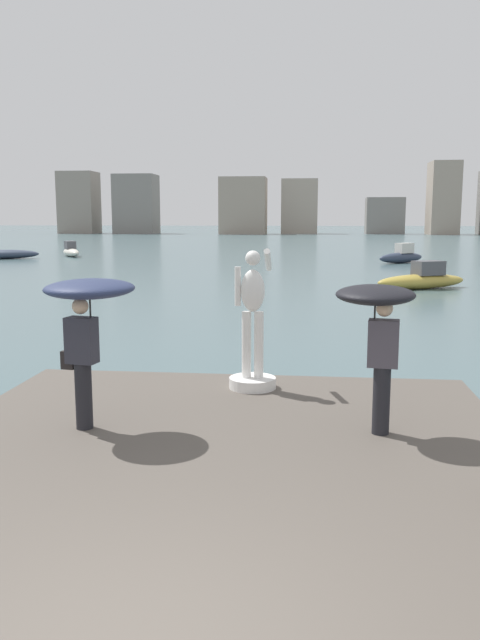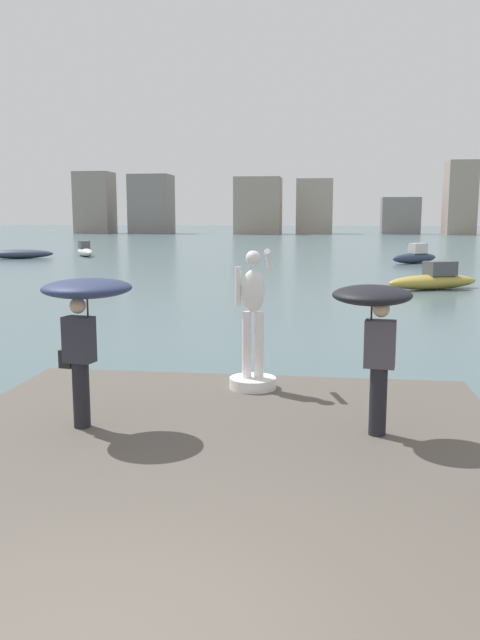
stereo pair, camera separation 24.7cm
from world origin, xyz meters
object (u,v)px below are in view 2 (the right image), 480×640
object	(u,v)px
onlooker_right	(374,317)
statue_white_figure	(253,338)
boat_leftward	(434,280)
boat_mid	(19,254)
boat_far	(415,256)
onlooker_left	(85,307)
boat_near	(85,251)

from	to	relation	value
onlooker_right	statue_white_figure	bearing A→B (deg)	131.12
boat_leftward	onlooker_right	bearing A→B (deg)	-101.09
onlooker_right	boat_mid	bearing A→B (deg)	121.76
boat_mid	onlooker_right	bearing A→B (deg)	-58.24
boat_far	onlooker_left	bearing A→B (deg)	-103.60
boat_mid	boat_far	size ratio (longest dim) A/B	1.41
boat_near	boat_mid	world-z (taller)	boat_near
statue_white_figure	boat_leftward	bearing A→B (deg)	72.83
statue_white_figure	onlooker_right	bearing A→B (deg)	-48.88
boat_near	boat_leftward	bearing A→B (deg)	-41.39
boat_near	boat_mid	size ratio (longest dim) A/B	0.74
boat_near	boat_mid	xyz separation A→B (m)	(-3.91, -3.60, -0.11)
onlooker_left	statue_white_figure	bearing A→B (deg)	49.35
onlooker_left	boat_mid	bearing A→B (deg)	117.53
statue_white_figure	boat_leftward	size ratio (longest dim) A/B	0.51
boat_near	onlooker_left	bearing A→B (deg)	-68.91
boat_mid	boat_leftward	world-z (taller)	boat_leftward
statue_white_figure	boat_mid	bearing A→B (deg)	121.18
statue_white_figure	onlooker_left	size ratio (longest dim) A/B	1.15
statue_white_figure	boat_mid	size ratio (longest dim) A/B	0.43
onlooker_left	boat_leftward	world-z (taller)	onlooker_left
onlooker_left	boat_far	world-z (taller)	onlooker_left
onlooker_right	boat_far	world-z (taller)	onlooker_right
boat_mid	boat_far	bearing A→B (deg)	-2.42
boat_mid	boat_far	world-z (taller)	boat_far
boat_mid	boat_far	xyz separation A→B (m)	(29.53, -1.25, 0.13)
statue_white_figure	boat_near	xyz separation A→B (m)	(-18.39, 40.45, -0.78)
onlooker_left	boat_mid	world-z (taller)	onlooker_left
onlooker_right	boat_far	bearing A→B (deg)	81.73
onlooker_right	boat_leftward	size ratio (longest dim) A/B	0.43
onlooker_left	boat_far	bearing A→B (deg)	76.40
onlooker_right	boat_mid	world-z (taller)	onlooker_right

